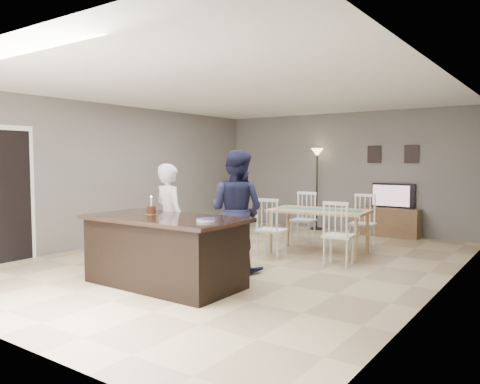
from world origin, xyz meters
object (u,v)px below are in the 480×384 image
Objects in this scene: woman at (169,218)px; plate_stack at (206,220)px; tv_console at (390,222)px; man at (236,211)px; kitchen_island at (165,251)px; dining_table at (319,217)px; television at (392,196)px; birthday_cake at (151,210)px; floor_lamp at (317,167)px.

plate_stack is (1.18, -0.62, 0.13)m from woman.
man is at bearing -101.79° from tv_console.
woman is (-0.43, 0.55, 0.33)m from kitchen_island.
tv_console is 0.59× the size of dining_table.
kitchen_island is 5.70m from tv_console.
television reaches higher than dining_table.
birthday_cake is at bearing 57.13° from man.
dining_table reaches higher than plate_stack.
birthday_cake is at bearing 172.16° from plate_stack.
kitchen_island reaches higher than tv_console.
woman is 6.30× the size of birthday_cake.
television is at bearing -91.75° from woman.
tv_console is 5.30m from woman.
kitchen_island is 1.06× the size of dining_table.
dining_table is (-0.44, -2.57, 0.34)m from tv_console.
tv_console is 2.63m from dining_table.
man reaches higher than tv_console.
kitchen_island is 0.88m from plate_stack.
plate_stack is at bearing -77.21° from floor_lamp.
dining_table is (0.76, 3.00, 0.19)m from kitchen_island.
woman reaches higher than dining_table.
birthday_cake is at bearing -116.83° from dining_table.
kitchen_island is 1.79× the size of tv_console.
floor_lamp reaches higher than plate_stack.
kitchen_island is 8.58× the size of birthday_cake.
woman is at bearing -88.86° from floor_lamp.
birthday_cake is 5.54m from floor_lamp.
woman is at bearing 104.03° from birthday_cake.
floor_lamp reaches higher than television.
man is (0.72, 0.66, 0.10)m from woman.
man is at bearing 61.71° from birthday_cake.
tv_console is 2.09m from floor_lamp.
kitchen_island is 5.78m from television.
floor_lamp is at bearing 95.46° from kitchen_island.
plate_stack is (1.07, -0.15, -0.04)m from birthday_cake.
birthday_cake reaches higher than tv_console.
kitchen_island is 0.60m from birthday_cake.
woman is (-1.63, -5.09, -0.07)m from television.
kitchen_island is 3.10m from dining_table.
floor_lamp reaches higher than tv_console.
woman is 1.34m from plate_stack.
woman reaches higher than tv_console.
television is 2.69m from dining_table.
floor_lamp reaches higher than birthday_cake.
dining_table is (-0.44, -2.64, -0.22)m from television.
tv_console is (1.20, 5.57, -0.15)m from kitchen_island.
tv_console is 4.50m from man.
television reaches higher than tv_console.
birthday_cake reaches higher than plate_stack.
television is 5.72m from plate_stack.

